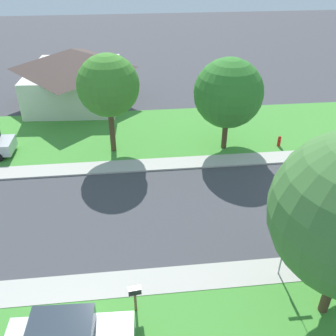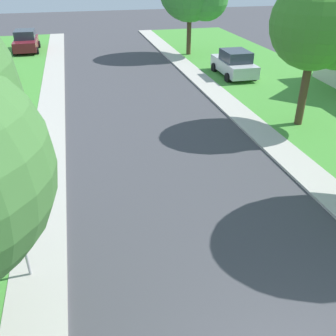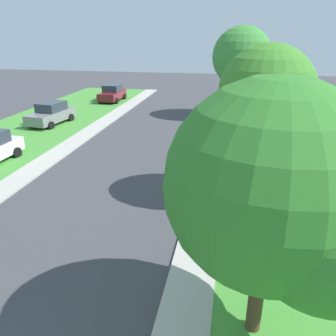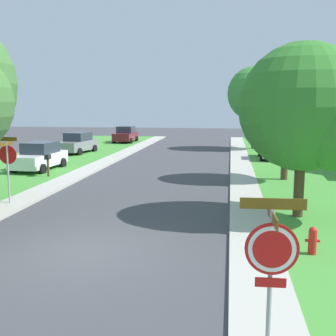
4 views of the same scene
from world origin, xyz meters
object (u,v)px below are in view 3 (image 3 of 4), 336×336
at_px(car_grey_across_road, 51,114).
at_px(tree_sidewalk_mid, 283,196).
at_px(tree_across_right, 245,59).
at_px(car_maroon_behind_trees, 112,93).
at_px(tree_across_left, 272,98).
at_px(car_silver_far_down_street, 255,128).

xyz_separation_m(car_grey_across_road, tree_sidewalk_mid, (15.20, -17.65, 2.95)).
distance_m(car_grey_across_road, tree_across_right, 16.28).
distance_m(car_maroon_behind_trees, tree_across_left, 24.92).
height_order(tree_across_right, tree_across_left, tree_across_right).
distance_m(tree_across_right, tree_across_left, 15.55).
relative_size(car_silver_far_down_street, tree_sidewalk_mid, 0.70).
xyz_separation_m(car_grey_across_road, tree_across_left, (15.60, -10.15, 3.59)).
bearing_deg(tree_sidewalk_mid, tree_across_left, 86.94).
xyz_separation_m(tree_across_right, tree_across_left, (0.76, -15.52, -0.38)).
bearing_deg(tree_across_right, car_maroon_behind_trees, 160.58).
bearing_deg(tree_across_right, tree_sidewalk_mid, -89.11).
bearing_deg(tree_sidewalk_mid, car_silver_far_down_street, 88.40).
relative_size(car_grey_across_road, tree_across_left, 0.69).
relative_size(car_maroon_behind_trees, tree_sidewalk_mid, 0.70).
bearing_deg(car_maroon_behind_trees, tree_across_left, -55.11).
height_order(car_grey_across_road, tree_across_left, tree_across_left).
relative_size(car_maroon_behind_trees, tree_across_right, 0.58).
xyz_separation_m(car_grey_across_road, tree_across_right, (14.84, 5.38, 3.97)).
bearing_deg(car_silver_far_down_street, car_maroon_behind_trees, 141.00).
relative_size(car_silver_far_down_street, tree_across_left, 0.66).
relative_size(car_maroon_behind_trees, car_silver_far_down_street, 0.99).
bearing_deg(car_silver_far_down_street, tree_sidewalk_mid, -91.60).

